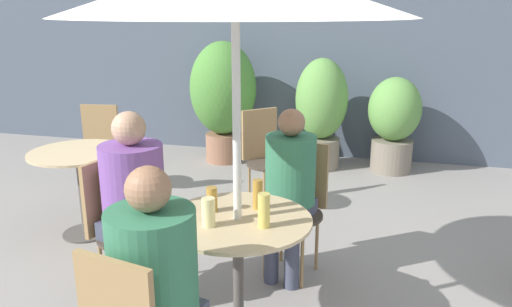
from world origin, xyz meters
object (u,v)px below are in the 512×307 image
object	(u,v)px
bistro_chair_3	(264,150)
potted_plant_2	(394,120)
seated_person_0	(289,181)
seated_person_2	(156,279)
beer_glass_3	(264,210)
beer_glass_0	(258,194)
beer_glass_2	(208,212)
bistro_chair_1	(118,218)
potted_plant_0	(223,94)
potted_plant_1	(321,109)
bistro_chair_0	(298,196)
cafe_table_near	(238,243)
cafe_table_far	(80,169)
beer_glass_1	(212,199)
seated_person_1	(136,195)
bistro_chair_5	(106,140)

from	to	relation	value
bistro_chair_3	potted_plant_2	distance (m)	1.82
bistro_chair_3	seated_person_0	xyz separation A→B (m)	(0.46, -1.23, 0.16)
seated_person_2	beer_glass_3	distance (m)	0.69
beer_glass_0	beer_glass_2	bearing A→B (deg)	-122.72
bistro_chair_1	seated_person_2	world-z (taller)	seated_person_2
bistro_chair_3	potted_plant_0	xyz separation A→B (m)	(-0.82, 1.32, 0.28)
seated_person_2	beer_glass_2	xyz separation A→B (m)	(0.04, 0.55, 0.08)
seated_person_2	beer_glass_2	world-z (taller)	seated_person_2
beer_glass_0	potted_plant_1	size ratio (longest dim) A/B	0.13
bistro_chair_0	potted_plant_1	size ratio (longest dim) A/B	0.72
seated_person_2	potted_plant_1	bearing A→B (deg)	-80.10
beer_glass_2	potted_plant_1	distance (m)	3.38
cafe_table_near	beer_glass_2	world-z (taller)	beer_glass_2
cafe_table_far	beer_glass_1	size ratio (longest dim) A/B	5.51
seated_person_0	beer_glass_2	world-z (taller)	seated_person_0
potted_plant_2	cafe_table_near	bearing A→B (deg)	-104.53
bistro_chair_1	potted_plant_2	size ratio (longest dim) A/B	0.85
bistro_chair_1	seated_person_1	bearing A→B (deg)	-90.00
bistro_chair_0	seated_person_0	distance (m)	0.22
cafe_table_near	bistro_chair_5	distance (m)	2.69
bistro_chair_1	seated_person_1	xyz separation A→B (m)	(0.15, -0.03, 0.18)
bistro_chair_0	bistro_chair_3	distance (m)	1.18
cafe_table_near	seated_person_2	distance (m)	0.71
beer_glass_3	beer_glass_1	bearing A→B (deg)	158.10
beer_glass_0	potted_plant_1	xyz separation A→B (m)	(-0.02, 3.09, -0.10)
bistro_chair_3	seated_person_1	size ratio (longest dim) A/B	0.74
beer_glass_3	potted_plant_1	world-z (taller)	potted_plant_1
beer_glass_2	beer_glass_3	size ratio (longest dim) A/B	0.85
cafe_table_near	bistro_chair_5	world-z (taller)	bistro_chair_5
cafe_table_far	potted_plant_2	world-z (taller)	potted_plant_2
cafe_table_near	bistro_chair_5	bearing A→B (deg)	135.36
seated_person_0	beer_glass_1	world-z (taller)	seated_person_0
cafe_table_near	seated_person_2	xyz separation A→B (m)	(-0.16, -0.68, 0.14)
cafe_table_far	bistro_chair_1	bearing A→B (deg)	-45.14
bistro_chair_1	beer_glass_1	xyz separation A→B (m)	(0.67, -0.13, 0.24)
seated_person_0	potted_plant_2	xyz separation A→B (m)	(0.70, 2.63, -0.11)
bistro_chair_0	beer_glass_1	xyz separation A→B (m)	(-0.35, -0.77, 0.24)
beer_glass_0	beer_glass_3	world-z (taller)	beer_glass_3
bistro_chair_0	bistro_chair_1	world-z (taller)	same
potted_plant_0	potted_plant_2	distance (m)	1.99
cafe_table_far	seated_person_0	distance (m)	1.77
potted_plant_1	bistro_chair_3	bearing A→B (deg)	-104.65
beer_glass_0	potted_plant_2	bearing A→B (deg)	75.95
bistro_chair_5	potted_plant_0	distance (m)	1.58
bistro_chair_1	bistro_chair_3	xyz separation A→B (m)	(0.53, 1.72, 0.00)
bistro_chair_1	cafe_table_far	bearing A→B (deg)	57.70
bistro_chair_3	beer_glass_1	bearing A→B (deg)	-129.22
cafe_table_near	beer_glass_2	xyz separation A→B (m)	(-0.12, -0.13, 0.22)
bistro_chair_3	beer_glass_0	size ratio (longest dim) A/B	5.38
bistro_chair_0	bistro_chair_5	xyz separation A→B (m)	(-2.11, 1.06, 0.00)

